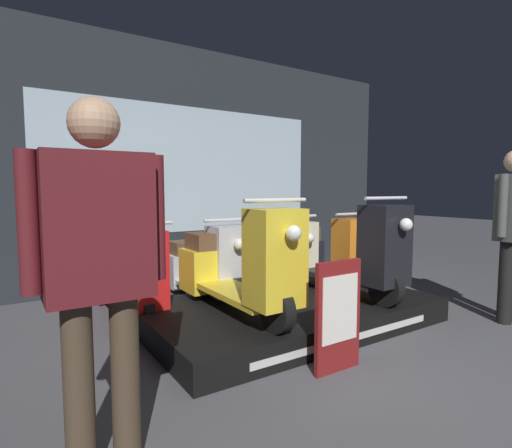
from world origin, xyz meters
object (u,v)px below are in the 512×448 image
at_px(scooter_display_right, 340,254).
at_px(scooter_backrow_1, 205,268).
at_px(scooter_backrow_0, 126,278).
at_px(price_sign_board, 338,316).
at_px(scooter_backrow_2, 268,261).
at_px(person_left_browsing, 99,255).
at_px(scooter_backrow_3, 321,254).
at_px(scooter_display_left, 237,267).

distance_m(scooter_display_right, scooter_backrow_1, 1.50).
height_order(scooter_backrow_0, price_sign_board, scooter_backrow_0).
xyz_separation_m(scooter_backrow_0, scooter_backrow_2, (1.73, 0.00, 0.00)).
bearing_deg(scooter_display_right, person_left_browsing, -157.19).
distance_m(scooter_backrow_0, scooter_backrow_2, 1.73).
xyz_separation_m(scooter_backrow_1, scooter_backrow_2, (0.87, 0.00, 0.00)).
xyz_separation_m(scooter_display_right, scooter_backrow_2, (-0.12, 1.11, -0.22)).
bearing_deg(scooter_backrow_0, scooter_backrow_3, 0.00).
relative_size(scooter_backrow_3, person_left_browsing, 0.99).
height_order(scooter_backrow_0, scooter_backrow_1, same).
xyz_separation_m(person_left_browsing, price_sign_board, (1.60, 0.14, -0.60)).
height_order(scooter_backrow_1, scooter_backrow_3, same).
distance_m(scooter_backrow_1, price_sign_board, 2.04).
xyz_separation_m(scooter_backrow_3, price_sign_board, (-1.69, -2.04, 0.00)).
height_order(scooter_display_right, scooter_backrow_3, scooter_display_right).
bearing_deg(scooter_display_left, scooter_backrow_2, 45.38).
bearing_deg(scooter_backrow_2, scooter_display_right, -84.03).
height_order(scooter_display_left, price_sign_board, scooter_display_left).
bearing_deg(scooter_backrow_1, scooter_display_right, -48.50).
distance_m(scooter_backrow_3, person_left_browsing, 3.99).
bearing_deg(scooter_display_right, price_sign_board, -135.27).
relative_size(scooter_display_right, person_left_browsing, 0.99).
distance_m(scooter_display_right, scooter_backrow_3, 1.36).
bearing_deg(person_left_browsing, scooter_backrow_1, 54.44).
bearing_deg(scooter_backrow_3, scooter_backrow_1, 180.00).
xyz_separation_m(scooter_display_left, price_sign_board, (0.27, -0.93, -0.22)).
bearing_deg(scooter_display_right, scooter_display_left, 180.00).
distance_m(scooter_backrow_1, person_left_browsing, 2.75).
height_order(scooter_backrow_0, person_left_browsing, person_left_browsing).
relative_size(scooter_backrow_0, scooter_backrow_3, 1.00).
height_order(scooter_display_right, scooter_backrow_0, scooter_display_right).
height_order(scooter_display_right, scooter_backrow_1, scooter_display_right).
relative_size(scooter_backrow_1, person_left_browsing, 0.99).
bearing_deg(scooter_backrow_2, scooter_backrow_3, 0.00).
relative_size(scooter_backrow_0, person_left_browsing, 0.99).
height_order(scooter_backrow_3, price_sign_board, scooter_backrow_3).
distance_m(scooter_display_right, price_sign_board, 1.34).
height_order(scooter_display_left, scooter_backrow_0, scooter_display_left).
xyz_separation_m(scooter_backrow_1, price_sign_board, (0.04, -2.04, 0.00)).
xyz_separation_m(scooter_display_right, price_sign_board, (-0.94, -0.93, -0.22)).
bearing_deg(scooter_backrow_2, scooter_backrow_0, 180.00).
relative_size(scooter_backrow_0, scooter_backrow_2, 1.00).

